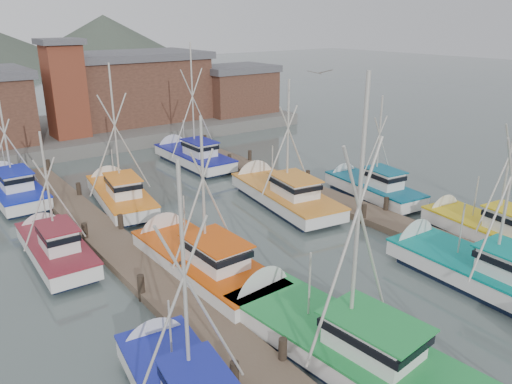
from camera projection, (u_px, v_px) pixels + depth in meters
ground at (357, 290)px, 22.17m from camera, size 260.00×260.00×0.00m
dock_left at (173, 298)px, 21.19m from camera, size 2.30×46.00×1.50m
dock_right at (387, 221)px, 29.12m from camera, size 2.30×46.00×1.50m
quay at (79, 132)px, 49.88m from camera, size 44.00×16.00×1.20m
shed_center at (132, 86)px, 51.92m from camera, size 14.84×9.54×6.90m
shed_right at (235, 89)px, 56.17m from camera, size 8.48×6.36×5.20m
lookout_tower at (65, 88)px, 44.08m from camera, size 3.60×3.60×8.50m
boat_4 at (331, 337)px, 17.80m from camera, size 4.40×10.35×11.00m
boat_5 at (477, 270)px, 22.53m from camera, size 3.92×9.87×9.69m
boat_7 at (486, 229)px, 26.88m from camera, size 3.60×8.54×8.92m
boat_8 at (197, 259)px, 23.57m from camera, size 3.49×9.64×8.47m
boat_9 at (280, 193)px, 32.37m from camera, size 4.55×10.29×8.95m
boat_10 at (54, 247)px, 24.86m from camera, size 2.96×7.73×7.18m
boat_11 at (369, 187)px, 33.51m from camera, size 3.39×8.14×7.49m
boat_12 at (119, 194)px, 32.23m from camera, size 3.90×8.97×9.70m
boat_13 at (191, 156)px, 41.04m from camera, size 4.16×9.21×10.50m
boat_14 at (12, 188)px, 33.38m from camera, size 3.15×8.89×7.42m
gull_far at (320, 72)px, 25.77m from camera, size 1.52×0.66×0.24m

